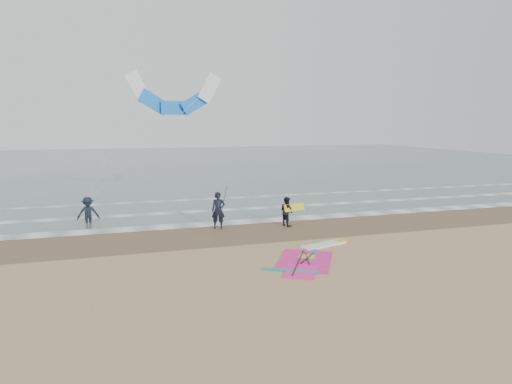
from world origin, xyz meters
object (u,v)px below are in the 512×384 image
object	(u,v)px
person_walking	(287,211)
person_wading	(88,207)
windsurf_rig	(311,256)
surf_kite	(174,98)
person_standing	(218,210)

from	to	relation	value
person_walking	person_wading	distance (m)	10.99
windsurf_rig	person_wading	xyz separation A→B (m)	(-9.22, 9.52, 0.89)
windsurf_rig	person_wading	world-z (taller)	person_wading
person_walking	surf_kite	bearing A→B (deg)	13.67
person_walking	windsurf_rig	bearing A→B (deg)	148.55
person_walking	person_wading	xyz separation A→B (m)	(-10.32, 3.76, 0.13)
windsurf_rig	person_standing	world-z (taller)	person_standing
windsurf_rig	surf_kite	size ratio (longest dim) A/B	0.59
person_standing	person_walking	world-z (taller)	person_standing
person_wading	person_walking	bearing A→B (deg)	-24.78
person_wading	surf_kite	size ratio (longest dim) A/B	0.22
windsurf_rig	person_wading	size ratio (longest dim) A/B	2.71
surf_kite	windsurf_rig	bearing A→B (deg)	-73.50
windsurf_rig	surf_kite	bearing A→B (deg)	106.50
person_wading	windsurf_rig	bearing A→B (deg)	-50.68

